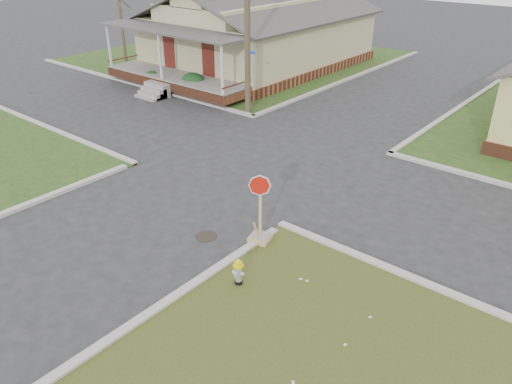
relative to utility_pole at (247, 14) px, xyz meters
The scene contains 11 objects.
ground 10.89m from the utility_pole, 64.74° to the right, with size 120.00×120.00×0.00m, color #272629.
verge_far_left 13.48m from the utility_pole, 134.04° to the left, with size 19.00×19.00×0.05m, color #254117.
curbs 7.39m from the utility_pole, 42.88° to the right, with size 80.00×40.00×0.12m, color #AEAB9D, non-canonical shape.
manhole 12.29m from the utility_pole, 55.75° to the right, with size 0.64×0.64×0.01m, color black.
corner_house 9.99m from the utility_pole, 126.69° to the left, with size 10.10×15.50×5.30m.
utility_pole is the anchor object (origin of this frame).
tree_far_left 14.31m from the utility_pole, 167.34° to the left, with size 0.22×0.22×4.90m, color #3C2F22.
fire_hydrant 14.23m from the utility_pole, 50.53° to the right, with size 0.27×0.27×0.73m.
stop_sign 12.32m from the utility_pole, 47.80° to the right, with size 0.59×0.58×2.10m.
hedge_left 8.39m from the utility_pole, behind, with size 1.25×1.03×0.96m, color #153A17.
hedge_right 6.04m from the utility_pole, behind, with size 1.48×1.21×1.13m, color #153A17.
Camera 1 is at (11.25, -9.12, 7.94)m, focal length 35.00 mm.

